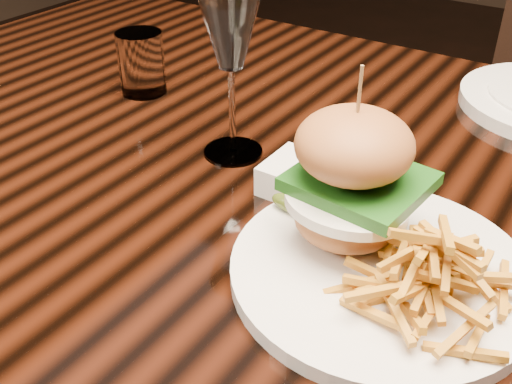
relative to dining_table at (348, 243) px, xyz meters
The scene contains 5 objects.
dining_table is the anchor object (origin of this frame).
burger_plate 0.19m from the dining_table, 56.52° to the right, with size 0.27×0.27×0.18m.
ramekin 0.11m from the dining_table, 141.88° to the right, with size 0.07×0.07×0.03m, color white.
wine_glass 0.27m from the dining_table, behind, with size 0.07×0.07×0.20m.
water_tumbler 0.39m from the dining_table, behind, with size 0.06×0.06×0.09m, color white.
Camera 1 is at (0.21, -0.52, 1.11)m, focal length 42.00 mm.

